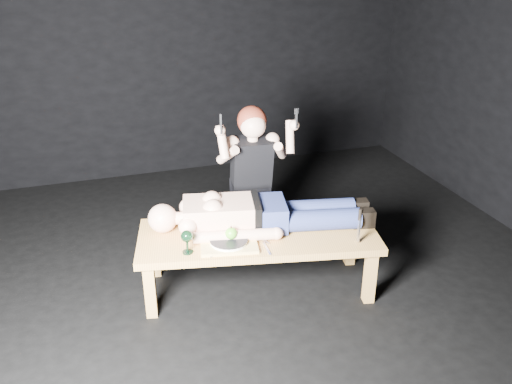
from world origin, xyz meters
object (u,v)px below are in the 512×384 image
table (258,261)px  serving_tray (229,244)px  carving_knife (359,226)px  goblet (187,242)px  lying_man (264,210)px  kneeling_woman (250,175)px

table → serving_tray: 0.35m
serving_tray → carving_knife: carving_knife is taller
serving_tray → goblet: goblet is taller
table → carving_knife: size_ratio=6.57×
lying_man → serving_tray: lying_man is taller
kneeling_woman → serving_tray: 0.83m
lying_man → goblet: size_ratio=10.14×
kneeling_woman → goblet: (-0.66, -0.73, -0.09)m
kneeling_woman → serving_tray: kneeling_woman is taller
table → lying_man: 0.37m
kneeling_woman → carving_knife: bearing=-58.6°
serving_tray → carving_knife: size_ratio=1.49×
table → lying_man: (0.07, 0.09, 0.36)m
table → goblet: size_ratio=10.16×
table → lying_man: bearing=62.9°
table → carving_knife: carving_knife is taller
table → kneeling_woman: size_ratio=1.34×
table → serving_tray: (-0.24, -0.09, 0.24)m
kneeling_woman → carving_knife: (0.47, -0.96, -0.05)m
serving_tray → kneeling_woman: bearing=62.6°
kneeling_woman → serving_tray: bearing=-112.3°
table → goblet: (-0.52, -0.10, 0.31)m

